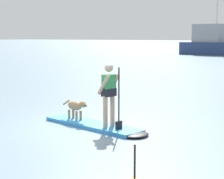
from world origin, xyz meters
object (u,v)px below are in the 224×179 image
object	(u,v)px
person_paddler	(109,90)
dog	(76,106)
moored_boat_outer	(211,43)
paddleboard	(98,126)

from	to	relation	value
person_paddler	dog	xyz separation A→B (m)	(-1.28, 0.26, -0.58)
person_paddler	moored_boat_outer	size ratio (longest dim) A/B	0.14
dog	moored_boat_outer	world-z (taller)	moored_boat_outer
dog	paddleboard	bearing A→B (deg)	-11.58
person_paddler	dog	bearing A→B (deg)	168.42
paddleboard	person_paddler	size ratio (longest dim) A/B	2.10
paddleboard	moored_boat_outer	xyz separation A→B (m)	(-10.93, 41.96, 1.44)
person_paddler	moored_boat_outer	xyz separation A→B (m)	(-11.35, 42.04, 0.44)
dog	moored_boat_outer	bearing A→B (deg)	103.54
paddleboard	dog	xyz separation A→B (m)	(-0.87, 0.18, 0.42)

